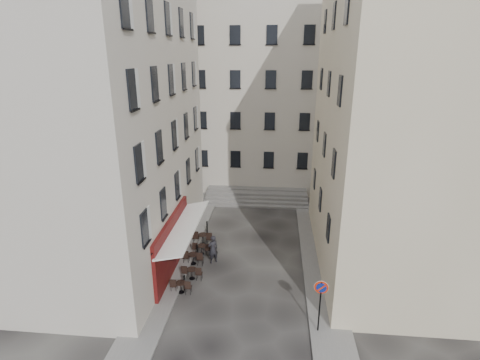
# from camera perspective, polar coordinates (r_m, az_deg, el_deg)

# --- Properties ---
(ground) EXTENTS (90.00, 90.00, 0.00)m
(ground) POSITION_cam_1_polar(r_m,az_deg,el_deg) (22.50, 0.58, -15.42)
(ground) COLOR black
(ground) RESTS_ON ground
(sidewalk_left) EXTENTS (2.00, 22.00, 0.12)m
(sidewalk_left) POSITION_cam_1_polar(r_m,az_deg,el_deg) (26.52, -8.51, -9.75)
(sidewalk_left) COLOR slate
(sidewalk_left) RESTS_ON ground
(sidewalk_right) EXTENTS (2.00, 18.00, 0.12)m
(sidewalk_right) POSITION_cam_1_polar(r_m,az_deg,el_deg) (25.11, 11.72, -11.72)
(sidewalk_right) COLOR slate
(sidewalk_right) RESTS_ON ground
(building_left) EXTENTS (12.20, 16.20, 20.60)m
(building_left) POSITION_cam_1_polar(r_m,az_deg,el_deg) (24.79, -24.17, 11.81)
(building_left) COLOR beige
(building_left) RESTS_ON ground
(building_right) EXTENTS (12.20, 14.20, 18.60)m
(building_right) POSITION_cam_1_polar(r_m,az_deg,el_deg) (23.97, 27.69, 8.68)
(building_right) COLOR #C6B693
(building_right) RESTS_ON ground
(building_back) EXTENTS (18.20, 10.20, 18.60)m
(building_back) POSITION_cam_1_polar(r_m,az_deg,el_deg) (37.74, 1.70, 13.79)
(building_back) COLOR beige
(building_back) RESTS_ON ground
(cafe_storefront) EXTENTS (1.74, 7.30, 3.50)m
(cafe_storefront) POSITION_cam_1_polar(r_m,az_deg,el_deg) (23.07, -10.06, -9.34)
(cafe_storefront) COLOR #490A0F
(cafe_storefront) RESTS_ON ground
(stone_steps) EXTENTS (9.00, 3.15, 0.80)m
(stone_steps) POSITION_cam_1_polar(r_m,az_deg,el_deg) (33.46, 2.49, -2.64)
(stone_steps) COLOR #64625F
(stone_steps) RESTS_ON ground
(bollard_near) EXTENTS (0.12, 0.12, 0.98)m
(bollard_near) POSITION_cam_1_polar(r_m,az_deg,el_deg) (21.86, -8.48, -15.13)
(bollard_near) COLOR black
(bollard_near) RESTS_ON ground
(bollard_mid) EXTENTS (0.12, 0.12, 0.98)m
(bollard_mid) POSITION_cam_1_polar(r_m,az_deg,el_deg) (24.75, -6.53, -10.65)
(bollard_mid) COLOR black
(bollard_mid) RESTS_ON ground
(bollard_far) EXTENTS (0.12, 0.12, 0.98)m
(bollard_far) POSITION_cam_1_polar(r_m,az_deg,el_deg) (27.78, -5.05, -7.12)
(bollard_far) COLOR black
(bollard_far) RESTS_ON ground
(no_parking_sign) EXTENTS (0.65, 0.12, 2.84)m
(no_parking_sign) POSITION_cam_1_polar(r_m,az_deg,el_deg) (18.43, 12.18, -17.01)
(no_parking_sign) COLOR black
(no_parking_sign) RESTS_ON ground
(bistro_table_a) EXTENTS (1.19, 0.56, 0.84)m
(bistro_table_a) POSITION_cam_1_polar(r_m,az_deg,el_deg) (21.74, -8.95, -15.68)
(bistro_table_a) COLOR black
(bistro_table_a) RESTS_ON ground
(bistro_table_b) EXTENTS (1.22, 0.57, 0.86)m
(bistro_table_b) POSITION_cam_1_polar(r_m,az_deg,el_deg) (22.77, -7.32, -13.80)
(bistro_table_b) COLOR black
(bistro_table_b) RESTS_ON ground
(bistro_table_c) EXTENTS (1.30, 0.61, 0.91)m
(bistro_table_c) POSITION_cam_1_polar(r_m,az_deg,el_deg) (24.14, -7.13, -11.66)
(bistro_table_c) COLOR black
(bistro_table_c) RESTS_ON ground
(bistro_table_d) EXTENTS (1.19, 0.56, 0.84)m
(bistro_table_d) POSITION_cam_1_polar(r_m,az_deg,el_deg) (25.17, -5.85, -10.34)
(bistro_table_d) COLOR black
(bistro_table_d) RESTS_ON ground
(bistro_table_e) EXTENTS (1.38, 0.65, 0.97)m
(bistro_table_e) POSITION_cam_1_polar(r_m,az_deg,el_deg) (26.32, -5.67, -8.77)
(bistro_table_e) COLOR black
(bistro_table_e) RESTS_ON ground
(pedestrian) EXTENTS (0.82, 0.77, 1.88)m
(pedestrian) POSITION_cam_1_polar(r_m,az_deg,el_deg) (23.99, -4.15, -10.47)
(pedestrian) COLOR black
(pedestrian) RESTS_ON ground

